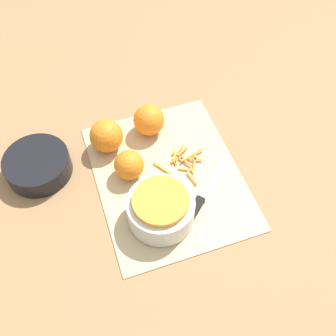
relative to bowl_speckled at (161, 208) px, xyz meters
The scene contains 9 objects.
ground_plane 0.12m from the bowl_speckled, 26.67° to the right, with size 4.00×4.00×0.00m, color #9E754C.
cutting_board 0.12m from the bowl_speckled, 26.67° to the right, with size 0.43×0.34×0.01m.
bowl_speckled is the anchor object (origin of this frame).
bowl_dark 0.32m from the bowl_speckled, 47.81° to the left, with size 0.16×0.16×0.05m.
knife 0.09m from the bowl_speckled, 90.50° to the right, with size 0.17×0.19×0.02m.
orange_left 0.26m from the bowl_speckled, 11.31° to the right, with size 0.08×0.08×0.08m.
orange_right 0.14m from the bowl_speckled, 13.98° to the left, with size 0.07×0.07×0.07m.
orange_back 0.24m from the bowl_speckled, 15.21° to the left, with size 0.08×0.08×0.08m.
peel_pile 0.16m from the bowl_speckled, 37.60° to the right, with size 0.12×0.13×0.01m.
Camera 1 is at (-0.51, 0.17, 0.79)m, focal length 42.00 mm.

